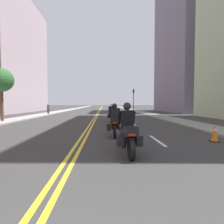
# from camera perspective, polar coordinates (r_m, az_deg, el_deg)

# --- Properties ---
(ground_plane) EXTENTS (264.00, 264.00, 0.00)m
(ground_plane) POSITION_cam_1_polar(r_m,az_deg,el_deg) (48.00, -3.71, 0.71)
(ground_plane) COLOR #353534
(sidewalk_left) EXTENTS (2.17, 144.00, 0.12)m
(sidewalk_left) POSITION_cam_1_polar(r_m,az_deg,el_deg) (48.77, -12.85, 0.75)
(sidewalk_left) COLOR #9E9393
(sidewalk_left) RESTS_ON ground
(sidewalk_right) EXTENTS (2.17, 144.00, 0.12)m
(sidewalk_right) POSITION_cam_1_polar(r_m,az_deg,el_deg) (48.46, 5.50, 0.79)
(sidewalk_right) COLOR gray
(sidewalk_right) RESTS_ON ground
(centreline_yellow_inner) EXTENTS (0.12, 132.00, 0.01)m
(centreline_yellow_inner) POSITION_cam_1_polar(r_m,az_deg,el_deg) (48.00, -3.85, 0.71)
(centreline_yellow_inner) COLOR yellow
(centreline_yellow_inner) RESTS_ON ground
(centreline_yellow_outer) EXTENTS (0.12, 132.00, 0.01)m
(centreline_yellow_outer) POSITION_cam_1_polar(r_m,az_deg,el_deg) (47.99, -3.56, 0.71)
(centreline_yellow_outer) COLOR yellow
(centreline_yellow_outer) RESTS_ON ground
(lane_dashes_white) EXTENTS (0.14, 56.40, 0.01)m
(lane_dashes_white) POSITION_cam_1_polar(r_m,az_deg,el_deg) (29.10, 2.10, -0.55)
(lane_dashes_white) COLOR silver
(lane_dashes_white) RESTS_ON ground
(building_left_1) EXTENTS (9.90, 20.63, 21.57)m
(building_left_1) POSITION_cam_1_polar(r_m,az_deg,el_deg) (41.87, -30.49, 14.92)
(building_left_1) COLOR #C0A7B0
(building_left_1) RESTS_ON ground
(building_right_1) EXTENTS (8.56, 16.75, 27.80)m
(building_right_1) POSITION_cam_1_polar(r_m,az_deg,el_deg) (40.84, 22.56, 19.94)
(building_right_1) COLOR slate
(building_right_1) RESTS_ON ground
(motorcycle_0) EXTENTS (0.77, 2.28, 1.68)m
(motorcycle_0) POSITION_cam_1_polar(r_m,az_deg,el_deg) (6.00, 4.82, -6.65)
(motorcycle_0) COLOR black
(motorcycle_0) RESTS_ON ground
(motorcycle_1) EXTENTS (0.77, 2.14, 1.64)m
(motorcycle_1) POSITION_cam_1_polar(r_m,az_deg,el_deg) (9.16, 0.78, -3.37)
(motorcycle_1) COLOR black
(motorcycle_1) RESTS_ON ground
(motorcycle_2) EXTENTS (0.77, 2.26, 1.57)m
(motorcycle_2) POSITION_cam_1_polar(r_m,az_deg,el_deg) (13.07, 1.14, -1.70)
(motorcycle_2) COLOR black
(motorcycle_2) RESTS_ON ground
(motorcycle_3) EXTENTS (0.77, 2.15, 1.64)m
(motorcycle_3) POSITION_cam_1_polar(r_m,az_deg,el_deg) (16.29, -0.08, -0.74)
(motorcycle_3) COLOR black
(motorcycle_3) RESTS_ON ground
(traffic_cone_0) EXTENTS (0.36, 0.36, 0.80)m
(traffic_cone_0) POSITION_cam_1_polar(r_m,az_deg,el_deg) (9.04, 29.30, -5.55)
(traffic_cone_0) COLOR black
(traffic_cone_0) RESTS_ON ground
(traffic_light_far) EXTENTS (0.28, 0.38, 4.56)m
(traffic_light_far) POSITION_cam_1_polar(r_m,az_deg,el_deg) (38.03, 6.70, 4.92)
(traffic_light_far) COLOR black
(traffic_light_far) RESTS_ON ground
(pedestrian_0) EXTENTS (0.40, 0.42, 1.66)m
(pedestrian_0) POSITION_cam_1_polar(r_m,az_deg,el_deg) (29.14, -19.21, 0.99)
(pedestrian_0) COLOR #252832
(pedestrian_0) RESTS_ON ground
(street_tree_0) EXTENTS (2.04, 2.04, 4.69)m
(street_tree_0) POSITION_cam_1_polar(r_m,az_deg,el_deg) (18.73, -31.18, 8.40)
(street_tree_0) COLOR #503625
(street_tree_0) RESTS_ON ground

